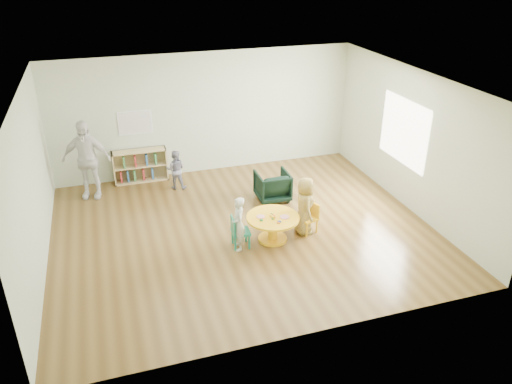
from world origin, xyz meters
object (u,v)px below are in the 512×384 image
kid_chair_right (309,217)px  bookshelf (140,166)px  armchair (273,186)px  toddler (176,170)px  child_left (238,224)px  adult_caretaker (87,160)px  kid_chair_left (238,231)px  child_right (304,206)px  activity_table (273,224)px

kid_chair_right → bookshelf: bearing=22.2°
armchair → toddler: (-1.85, 1.17, 0.13)m
child_left → adult_caretaker: adult_caretaker is taller
kid_chair_left → toddler: bearing=-162.9°
child_left → child_right: size_ratio=0.90×
kid_chair_left → child_right: 1.33m
armchair → child_left: child_left is taller
bookshelf → toddler: 0.97m
kid_chair_right → toddler: bearing=19.9°
activity_table → kid_chair_left: bearing=-177.0°
armchair → kid_chair_right: bearing=99.2°
toddler → adult_caretaker: (-1.82, 0.14, 0.41)m
bookshelf → child_right: (2.68, -3.27, 0.19)m
kid_chair_left → armchair: armchair is taller
activity_table → bookshelf: bearing=121.2°
kid_chair_right → bookshelf: 4.31m
kid_chair_left → child_right: (1.31, 0.12, 0.24)m
activity_table → bookshelf: (-2.04, 3.36, 0.03)m
activity_table → kid_chair_left: kid_chair_left is taller
kid_chair_right → toddler: size_ratio=0.66×
kid_chair_left → bookshelf: bearing=-154.2°
bookshelf → child_left: bearing=-68.5°
kid_chair_left → armchair: 1.98m
child_left → child_right: bearing=103.9°
bookshelf → toddler: bearing=-41.8°
kid_chair_left → adult_caretaker: (-2.47, 2.89, 0.54)m
activity_table → kid_chair_right: kid_chair_right is taller
armchair → child_left: 2.05m
activity_table → child_left: 0.70m
child_left → adult_caretaker: bearing=-134.0°
activity_table → bookshelf: 3.93m
kid_chair_right → child_right: child_right is taller
adult_caretaker → armchair: bearing=-5.3°
kid_chair_left → armchair: (1.20, 1.58, -0.01)m
armchair → toddler: bearing=-31.5°
kid_chair_right → adult_caretaker: size_ratio=0.34×
activity_table → child_left: size_ratio=0.96×
activity_table → child_right: bearing=7.5°
toddler → child_right: bearing=144.8°
bookshelf → adult_caretaker: (-1.09, -0.51, 0.49)m
kid_chair_left → kid_chair_right: kid_chair_left is taller
armchair → child_right: bearing=95.0°
activity_table → adult_caretaker: 4.27m
armchair → child_right: (0.11, -1.46, 0.25)m
kid_chair_left → kid_chair_right: (1.42, 0.11, -0.00)m
activity_table → toddler: 3.02m
kid_chair_left → child_right: size_ratio=0.53×
kid_chair_left → kid_chair_right: size_ratio=1.01×
bookshelf → armchair: size_ratio=1.75×
child_right → adult_caretaker: size_ratio=0.65×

